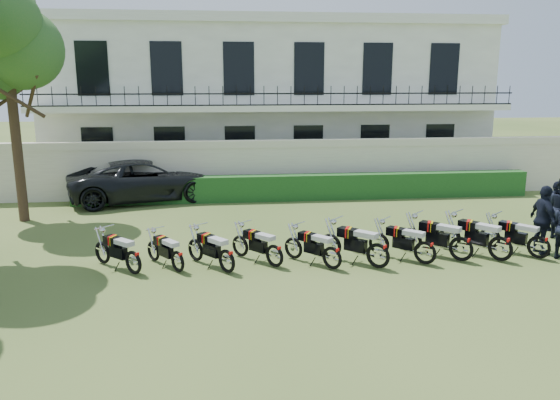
{
  "coord_description": "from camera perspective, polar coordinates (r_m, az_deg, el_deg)",
  "views": [
    {
      "loc": [
        -2.33,
        -13.69,
        4.71
      ],
      "look_at": [
        -0.66,
        1.65,
        1.26
      ],
      "focal_mm": 35.0,
      "sensor_mm": 36.0,
      "label": 1
    }
  ],
  "objects": [
    {
      "name": "motorcycle_1",
      "position": [
        13.71,
        -10.66,
        -5.81
      ],
      "size": [
        1.08,
        1.41,
        0.93
      ],
      "rotation": [
        0.0,
        0.0,
        0.64
      ],
      "color": "black",
      "rests_on": "ground"
    },
    {
      "name": "officer_2",
      "position": [
        16.47,
        25.81,
        -1.88
      ],
      "size": [
        0.46,
        1.11,
        1.89
      ],
      "primitive_type": "imported",
      "rotation": [
        0.0,
        0.0,
        1.57
      ],
      "color": "black",
      "rests_on": "ground"
    },
    {
      "name": "motorcycle_3",
      "position": [
        13.82,
        -0.57,
        -5.29
      ],
      "size": [
        1.28,
        1.42,
        1.0
      ],
      "rotation": [
        0.0,
        0.0,
        0.73
      ],
      "color": "black",
      "rests_on": "ground"
    },
    {
      "name": "tree_west_near",
      "position": [
        19.86,
        -26.64,
        14.73
      ],
      "size": [
        3.4,
        3.2,
        7.9
      ],
      "color": "#473323",
      "rests_on": "ground"
    },
    {
      "name": "motorcycle_7",
      "position": [
        15.0,
        18.45,
        -4.28
      ],
      "size": [
        1.55,
        1.51,
        1.13
      ],
      "rotation": [
        0.0,
        0.0,
        0.8
      ],
      "color": "black",
      "rests_on": "ground"
    },
    {
      "name": "motorcycle_2",
      "position": [
        13.47,
        -5.59,
        -5.79
      ],
      "size": [
        1.24,
        1.52,
        1.02
      ],
      "rotation": [
        0.0,
        0.0,
        0.67
      ],
      "color": "black",
      "rests_on": "ground"
    },
    {
      "name": "motorcycle_4",
      "position": [
        13.73,
        5.47,
        -5.48
      ],
      "size": [
        1.31,
        1.4,
        1.0
      ],
      "rotation": [
        0.0,
        0.0,
        0.75
      ],
      "color": "black",
      "rests_on": "ground"
    },
    {
      "name": "officer_5",
      "position": [
        18.93,
        26.82,
        -0.66
      ],
      "size": [
        0.45,
        0.97,
        1.62
      ],
      "primitive_type": "imported",
      "rotation": [
        0.0,
        0.0,
        1.63
      ],
      "color": "black",
      "rests_on": "ground"
    },
    {
      "name": "motorcycle_8",
      "position": [
        15.36,
        22.09,
        -4.15
      ],
      "size": [
        1.41,
        1.68,
        1.14
      ],
      "rotation": [
        0.0,
        0.0,
        0.69
      ],
      "color": "black",
      "rests_on": "ground"
    },
    {
      "name": "motorcycle_0",
      "position": [
        13.8,
        -15.1,
        -5.74
      ],
      "size": [
        1.4,
        1.36,
        1.02
      ],
      "rotation": [
        0.0,
        0.0,
        0.8
      ],
      "color": "black",
      "rests_on": "ground"
    },
    {
      "name": "motorcycle_9",
      "position": [
        16.0,
        25.48,
        -3.96
      ],
      "size": [
        1.33,
        1.53,
        1.05
      ],
      "rotation": [
        0.0,
        0.0,
        0.71
      ],
      "color": "black",
      "rests_on": "ground"
    },
    {
      "name": "ground",
      "position": [
        14.67,
        3.29,
        -6.14
      ],
      "size": [
        100.0,
        100.0,
        0.0
      ],
      "primitive_type": "plane",
      "color": "#3E5421",
      "rests_on": "ground"
    },
    {
      "name": "suv",
      "position": [
        22.0,
        -13.85,
        2.03
      ],
      "size": [
        6.33,
        4.12,
        1.62
      ],
      "primitive_type": "imported",
      "rotation": [
        0.0,
        0.0,
        1.84
      ],
      "color": "black",
      "rests_on": "ground"
    },
    {
      "name": "building",
      "position": [
        27.77,
        -1.42,
        10.54
      ],
      "size": [
        20.4,
        9.6,
        7.4
      ],
      "color": "white",
      "rests_on": "ground"
    },
    {
      "name": "perimeter_wall",
      "position": [
        22.1,
        -0.08,
        3.4
      ],
      "size": [
        30.0,
        0.35,
        2.3
      ],
      "color": "beige",
      "rests_on": "ground"
    },
    {
      "name": "motorcycle_6",
      "position": [
        14.5,
        14.95,
        -4.78
      ],
      "size": [
        1.46,
        1.38,
        1.04
      ],
      "rotation": [
        0.0,
        0.0,
        0.81
      ],
      "color": "black",
      "rests_on": "ground"
    },
    {
      "name": "hedge",
      "position": [
        21.57,
        2.79,
        1.34
      ],
      "size": [
        18.0,
        0.6,
        1.0
      ],
      "primitive_type": "cube",
      "color": "#184117",
      "rests_on": "ground"
    },
    {
      "name": "motorcycle_5",
      "position": [
        13.93,
        10.24,
        -5.12
      ],
      "size": [
        1.56,
        1.48,
        1.12
      ],
      "rotation": [
        0.0,
        0.0,
        0.81
      ],
      "color": "black",
      "rests_on": "ground"
    }
  ]
}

